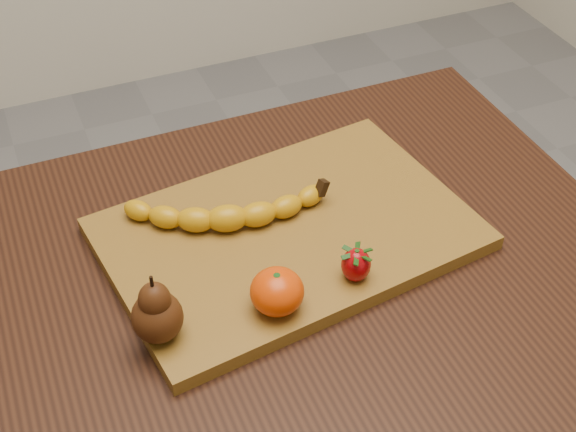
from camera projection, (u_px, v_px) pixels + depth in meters
name	position (u px, v px, depth m)	size (l,w,h in m)	color
table	(247.00, 344.00, 1.02)	(1.00, 0.70, 0.76)	black
cutting_board	(288.00, 234.00, 1.02)	(0.45, 0.30, 0.02)	brown
banana	(227.00, 218.00, 1.00)	(0.22, 0.06, 0.03)	#C58C09
pear	(156.00, 307.00, 0.85)	(0.06, 0.06, 0.09)	#411E0A
mandarin	(277.00, 291.00, 0.89)	(0.06, 0.06, 0.05)	#D73A02
strawberry	(356.00, 264.00, 0.93)	(0.03, 0.03, 0.04)	#9B0408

